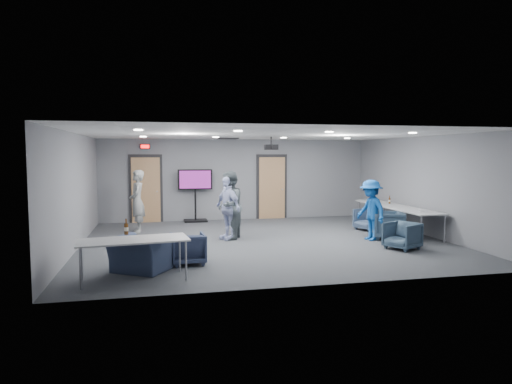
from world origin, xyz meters
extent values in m
plane|color=#393C41|center=(0.00, 0.00, 0.00)|extent=(9.00, 9.00, 0.00)
plane|color=white|center=(0.00, 0.00, 2.70)|extent=(9.00, 9.00, 0.00)
cube|color=slate|center=(0.00, 4.00, 1.35)|extent=(9.00, 0.02, 2.70)
cube|color=slate|center=(0.00, -4.00, 1.35)|extent=(9.00, 0.02, 2.70)
cube|color=slate|center=(-4.50, 0.00, 1.35)|extent=(0.02, 8.00, 2.70)
cube|color=slate|center=(4.50, 0.00, 1.35)|extent=(0.02, 8.00, 2.70)
cube|color=black|center=(-3.00, 3.97, 1.08)|extent=(1.06, 0.06, 2.24)
cube|color=tan|center=(-3.00, 3.93, 1.05)|extent=(0.90, 0.05, 2.10)
cylinder|color=#96979E|center=(-2.65, 3.88, 1.00)|extent=(0.04, 0.10, 0.04)
cube|color=black|center=(1.20, 3.97, 1.08)|extent=(1.06, 0.06, 2.24)
cube|color=tan|center=(1.20, 3.93, 1.05)|extent=(0.90, 0.05, 2.10)
cylinder|color=#96979E|center=(1.55, 3.88, 1.00)|extent=(0.04, 0.10, 0.04)
cube|color=black|center=(-3.00, 3.94, 2.45)|extent=(0.32, 0.06, 0.16)
cube|color=#FF0C0C|center=(-3.00, 3.90, 2.45)|extent=(0.26, 0.02, 0.11)
cube|color=black|center=(-0.50, 2.80, 2.69)|extent=(0.60, 0.60, 0.03)
cylinder|color=white|center=(-3.00, -1.80, 2.69)|extent=(0.18, 0.18, 0.02)
cylinder|color=white|center=(-3.00, 1.80, 2.69)|extent=(0.18, 0.18, 0.02)
cylinder|color=white|center=(-1.00, -1.80, 2.69)|extent=(0.18, 0.18, 0.02)
cylinder|color=white|center=(-1.00, 1.80, 2.69)|extent=(0.18, 0.18, 0.02)
cylinder|color=white|center=(1.00, -1.80, 2.69)|extent=(0.18, 0.18, 0.02)
cylinder|color=white|center=(1.00, 1.80, 2.69)|extent=(0.18, 0.18, 0.02)
cylinder|color=white|center=(3.00, -1.80, 2.69)|extent=(0.18, 0.18, 0.02)
cylinder|color=white|center=(3.00, 1.80, 2.69)|extent=(0.18, 0.18, 0.02)
imported|color=gray|center=(-3.20, 1.99, 0.88)|extent=(0.46, 0.67, 1.77)
imported|color=#4C565B|center=(-0.83, 0.43, 0.89)|extent=(0.94, 1.05, 1.77)
imported|color=#C2CDFA|center=(-0.88, 0.43, 0.83)|extent=(0.78, 1.05, 1.66)
imported|color=#184E9D|center=(2.70, -0.44, 0.78)|extent=(0.75, 1.09, 1.56)
imported|color=#3B4C66|center=(3.35, 0.96, 0.31)|extent=(0.87, 0.86, 0.63)
imported|color=#394E63|center=(3.23, -0.38, 0.36)|extent=(1.02, 1.01, 0.72)
imported|color=#34485B|center=(2.90, -1.64, 0.32)|extent=(0.92, 0.91, 0.63)
imported|color=#353F5C|center=(-2.07, -2.00, 0.31)|extent=(0.71, 0.72, 0.63)
imported|color=#374360|center=(-2.99, -2.40, 0.33)|extent=(1.32, 1.27, 0.65)
cube|color=silver|center=(4.00, 1.61, 0.71)|extent=(0.75, 1.81, 0.03)
cylinder|color=#96979E|center=(3.70, 2.43, 0.35)|extent=(0.04, 0.04, 0.70)
cylinder|color=#96979E|center=(3.70, 0.78, 0.35)|extent=(0.04, 0.04, 0.70)
cylinder|color=#96979E|center=(4.30, 2.43, 0.35)|extent=(0.04, 0.04, 0.70)
cylinder|color=#96979E|center=(4.30, 0.78, 0.35)|extent=(0.04, 0.04, 0.70)
cube|color=silver|center=(4.00, -0.29, 0.71)|extent=(0.81, 1.95, 0.03)
cylinder|color=#96979E|center=(3.67, 0.60, 0.35)|extent=(0.04, 0.04, 0.70)
cylinder|color=#96979E|center=(3.67, -1.19, 0.35)|extent=(0.04, 0.04, 0.70)
cylinder|color=#96979E|center=(4.33, 0.60, 0.35)|extent=(0.04, 0.04, 0.70)
cylinder|color=#96979E|center=(4.33, -1.19, 0.35)|extent=(0.04, 0.04, 0.70)
cube|color=silver|center=(-3.09, -3.00, 0.71)|extent=(1.98, 1.02, 0.03)
cylinder|color=#96979E|center=(-2.27, -2.58, 0.35)|extent=(0.04, 0.04, 0.70)
cylinder|color=#96979E|center=(-3.99, -2.79, 0.35)|extent=(0.04, 0.04, 0.70)
cylinder|color=#96979E|center=(-2.19, -3.21, 0.35)|extent=(0.04, 0.04, 0.70)
cylinder|color=#96979E|center=(-3.91, -3.42, 0.35)|extent=(0.04, 0.04, 0.70)
cylinder|color=#552E0E|center=(-3.23, -2.50, 0.83)|extent=(0.07, 0.07, 0.21)
cylinder|color=#552E0E|center=(-3.23, -2.50, 0.98)|extent=(0.03, 0.03, 0.09)
cylinder|color=beige|center=(-3.23, -2.50, 0.83)|extent=(0.08, 0.08, 0.07)
cylinder|color=#552E0E|center=(4.15, 1.24, 0.81)|extent=(0.06, 0.06, 0.17)
cylinder|color=#552E0E|center=(4.15, 1.24, 0.93)|extent=(0.02, 0.02, 0.07)
cylinder|color=beige|center=(4.15, 1.24, 0.81)|extent=(0.06, 0.06, 0.06)
cube|color=#CB4132|center=(4.05, 2.12, 0.75)|extent=(0.20, 0.17, 0.04)
cube|color=silver|center=(4.05, -0.68, 0.75)|extent=(0.24, 0.20, 0.05)
cube|color=black|center=(-1.43, 3.75, 0.03)|extent=(0.74, 0.53, 0.06)
cylinder|color=black|center=(-1.43, 3.75, 0.69)|extent=(0.06, 0.06, 1.28)
cube|color=black|center=(-1.43, 3.75, 1.38)|extent=(1.12, 0.07, 0.66)
cube|color=#6A1768|center=(-1.43, 3.70, 1.38)|extent=(1.01, 0.01, 0.57)
cylinder|color=black|center=(0.45, 1.11, 2.58)|extent=(0.04, 0.04, 0.22)
cube|color=black|center=(0.45, 1.11, 2.40)|extent=(0.40, 0.36, 0.15)
cylinder|color=black|center=(0.45, 0.94, 2.40)|extent=(0.08, 0.06, 0.08)
camera|label=1|loc=(-2.68, -11.15, 2.22)|focal=32.00mm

